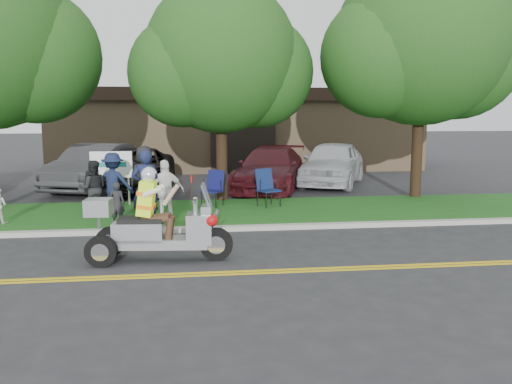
{
  "coord_description": "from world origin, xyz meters",
  "views": [
    {
      "loc": [
        -0.62,
        -10.19,
        3.03
      ],
      "look_at": [
        0.95,
        2.0,
        1.13
      ],
      "focal_mm": 38.0,
      "sensor_mm": 36.0,
      "label": 1
    }
  ],
  "objects": [
    {
      "name": "lawn_chair_a",
      "position": [
        0.19,
        6.11,
        0.71
      ],
      "size": [
        0.78,
        0.79,
        1.07
      ],
      "rotation": [
        0.0,
        0.0,
        -0.55
      ],
      "color": "black",
      "rests_on": "grass_verge"
    },
    {
      "name": "trike_scooter",
      "position": [
        -1.32,
        0.53,
        0.66
      ],
      "size": [
        2.91,
        1.01,
        1.9
      ],
      "rotation": [
        0.0,
        0.0,
        -0.1
      ],
      "color": "black",
      "rests_on": "ground"
    },
    {
      "name": "tree_right",
      "position": [
        7.06,
        7.03,
        5.03
      ],
      "size": [
        6.86,
        5.6,
        8.07
      ],
      "color": "#332114",
      "rests_on": "ground"
    },
    {
      "name": "business_sign",
      "position": [
        -2.9,
        6.6,
        1.26
      ],
      "size": [
        1.25,
        0.06,
        1.75
      ],
      "color": "silver",
      "rests_on": "ground"
    },
    {
      "name": "grass_verge",
      "position": [
        0.0,
        5.2,
        0.06
      ],
      "size": [
        60.0,
        4.0,
        0.1
      ],
      "primitive_type": "cube",
      "color": "#1D4F15",
      "rests_on": "ground"
    },
    {
      "name": "lawn_chair_b",
      "position": [
        1.76,
        5.86,
        0.74
      ],
      "size": [
        0.8,
        0.81,
        1.12
      ],
      "rotation": [
        0.0,
        0.0,
        0.46
      ],
      "color": "black",
      "rests_on": "grass_verge"
    },
    {
      "name": "child_left",
      "position": [
        -2.38,
        3.59,
        0.66
      ],
      "size": [
        0.45,
        0.35,
        1.11
      ],
      "primitive_type": "imported",
      "rotation": [
        0.0,
        0.0,
        2.91
      ],
      "color": "black",
      "rests_on": "grass_verge"
    },
    {
      "name": "tree_mid",
      "position": [
        0.55,
        7.23,
        4.43
      ],
      "size": [
        5.88,
        4.8,
        7.05
      ],
      "color": "#332114",
      "rests_on": "ground"
    },
    {
      "name": "curb",
      "position": [
        0.0,
        3.05,
        0.06
      ],
      "size": [
        60.0,
        0.25,
        0.12
      ],
      "primitive_type": "cube",
      "color": "#A8A89E",
      "rests_on": "ground"
    },
    {
      "name": "spectator_adult_left",
      "position": [
        -1.67,
        3.75,
        1.05
      ],
      "size": [
        0.72,
        0.49,
        1.89
      ],
      "primitive_type": "imported",
      "rotation": [
        0.0,
        0.0,
        3.2
      ],
      "color": "#181F44",
      "rests_on": "grass_verge"
    },
    {
      "name": "commercial_building",
      "position": [
        2.0,
        18.98,
        2.01
      ],
      "size": [
        18.0,
        8.2,
        4.0
      ],
      "color": "#9E7F5B",
      "rests_on": "ground"
    },
    {
      "name": "spectator_adult_right",
      "position": [
        -1.17,
        3.77,
        0.92
      ],
      "size": [
        1.03,
        0.68,
        1.63
      ],
      "primitive_type": "imported",
      "rotation": [
        0.0,
        0.0,
        3.46
      ],
      "color": "white",
      "rests_on": "grass_verge"
    },
    {
      "name": "centerline_far",
      "position": [
        0.0,
        -0.42,
        0.01
      ],
      "size": [
        60.0,
        0.1,
        0.01
      ],
      "primitive_type": "cube",
      "color": "gold",
      "rests_on": "ground"
    },
    {
      "name": "parked_car_far_right",
      "position": [
        5.16,
        10.79,
        0.88
      ],
      "size": [
        4.05,
        5.55,
        1.76
      ],
      "primitive_type": "imported",
      "rotation": [
        0.0,
        0.0,
        -0.43
      ],
      "color": "silver",
      "rests_on": "ground"
    },
    {
      "name": "centerline_near",
      "position": [
        0.0,
        -0.58,
        0.01
      ],
      "size": [
        60.0,
        0.1,
        0.01
      ],
      "primitive_type": "cube",
      "color": "gold",
      "rests_on": "ground"
    },
    {
      "name": "spectator_chair_a",
      "position": [
        -2.68,
        5.26,
        0.96
      ],
      "size": [
        1.18,
        0.78,
        1.71
      ],
      "primitive_type": "imported",
      "rotation": [
        0.0,
        0.0,
        3.0
      ],
      "color": "#16203F",
      "rests_on": "grass_verge"
    },
    {
      "name": "ground",
      "position": [
        0.0,
        0.0,
        0.0
      ],
      "size": [
        120.0,
        120.0,
        0.0
      ],
      "primitive_type": "plane",
      "color": "#28282B",
      "rests_on": "ground"
    },
    {
      "name": "spectator_adult_mid",
      "position": [
        -3.18,
        4.91,
        0.87
      ],
      "size": [
        0.81,
        0.66,
        1.53
      ],
      "primitive_type": "imported",
      "rotation": [
        0.0,
        0.0,
        3.26
      ],
      "color": "black",
      "rests_on": "grass_verge"
    },
    {
      "name": "parked_car_mid",
      "position": [
        -2.5,
        10.37,
        0.78
      ],
      "size": [
        2.78,
        5.68,
        1.55
      ],
      "primitive_type": "imported",
      "rotation": [
        0.0,
        0.0,
        -0.04
      ],
      "color": "black",
      "rests_on": "ground"
    },
    {
      "name": "parked_car_left",
      "position": [
        -4.04,
        10.7,
        0.86
      ],
      "size": [
        3.35,
        5.5,
        1.71
      ],
      "primitive_type": "imported",
      "rotation": [
        0.0,
        0.0,
        -0.32
      ],
      "color": "#323235",
      "rests_on": "ground"
    },
    {
      "name": "parked_car_right",
      "position": [
        2.49,
        9.73,
        0.79
      ],
      "size": [
        3.89,
        5.86,
        1.58
      ],
      "primitive_type": "imported",
      "rotation": [
        0.0,
        0.0,
        -0.34
      ],
      "color": "#420F15",
      "rests_on": "ground"
    },
    {
      "name": "spectator_chair_b",
      "position": [
        -1.82,
        5.43,
        1.05
      ],
      "size": [
        1.03,
        0.79,
        1.89
      ],
      "primitive_type": "imported",
      "rotation": [
        0.0,
        0.0,
        2.92
      ],
      "color": "black",
      "rests_on": "grass_verge"
    }
  ]
}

